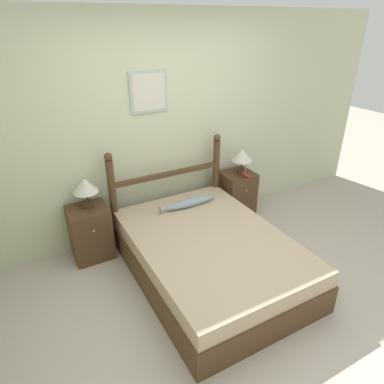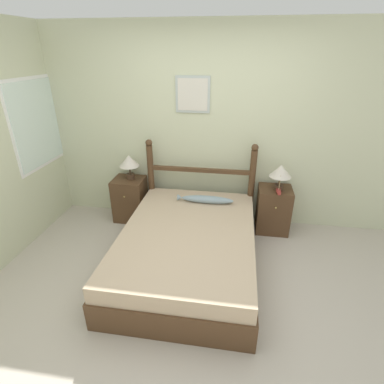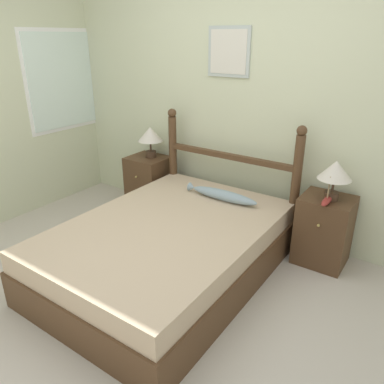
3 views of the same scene
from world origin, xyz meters
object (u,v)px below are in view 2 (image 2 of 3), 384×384
at_px(nightstand_left, 130,199).
at_px(table_lamp_right, 281,172).
at_px(table_lamp_left, 129,162).
at_px(model_boat, 279,191).
at_px(nightstand_right, 273,209).
at_px(bed, 188,248).
at_px(fish_pillow, 206,199).

bearing_deg(nightstand_left, table_lamp_right, -0.76).
bearing_deg(table_lamp_left, model_boat, -4.45).
height_order(nightstand_right, table_lamp_right, table_lamp_right).
xyz_separation_m(nightstand_right, table_lamp_right, (0.03, -0.03, 0.55)).
distance_m(nightstand_right, model_boat, 0.35).
bearing_deg(bed, nightstand_right, 42.69).
distance_m(table_lamp_right, fish_pillow, 0.98).
relative_size(table_lamp_left, model_boat, 1.44).
bearing_deg(fish_pillow, bed, -100.00).
bearing_deg(table_lamp_right, model_boat, -94.75).
relative_size(model_boat, fish_pillow, 0.33).
height_order(nightstand_right, model_boat, model_boat).
bearing_deg(nightstand_left, nightstand_right, 0.00).
bearing_deg(bed, model_boat, 38.17).
distance_m(bed, fish_pillow, 0.73).
distance_m(bed, table_lamp_right, 1.48).
xyz_separation_m(bed, model_boat, (1.00, 0.79, 0.41)).
height_order(bed, model_boat, model_boat).
distance_m(nightstand_left, model_boat, 2.02).
height_order(model_boat, fish_pillow, model_boat).
distance_m(bed, nightstand_left, 1.34).
relative_size(bed, model_boat, 8.71).
height_order(nightstand_left, nightstand_right, same).
height_order(bed, fish_pillow, fish_pillow).
height_order(table_lamp_left, fish_pillow, table_lamp_left).
xyz_separation_m(nightstand_left, model_boat, (1.99, -0.12, 0.33)).
bearing_deg(fish_pillow, table_lamp_left, 165.42).
xyz_separation_m(bed, nightstand_right, (0.99, 0.91, 0.07)).
bearing_deg(model_boat, nightstand_left, 176.54).
bearing_deg(nightstand_right, table_lamp_left, 179.04).
distance_m(model_boat, fish_pillow, 0.91).
distance_m(nightstand_right, table_lamp_right, 0.55).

